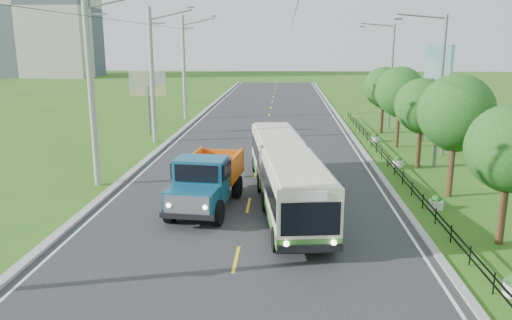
# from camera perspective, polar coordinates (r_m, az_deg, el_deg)

# --- Properties ---
(ground) EXTENTS (240.00, 240.00, 0.00)m
(ground) POSITION_cam_1_polar(r_m,az_deg,el_deg) (17.84, -2.29, -11.31)
(ground) COLOR #2E5E16
(ground) RESTS_ON ground
(road) EXTENTS (14.00, 120.00, 0.02)m
(road) POSITION_cam_1_polar(r_m,az_deg,el_deg) (36.93, 0.71, 1.69)
(road) COLOR #28282B
(road) RESTS_ON ground
(curb_left) EXTENTS (0.40, 120.00, 0.15)m
(curb_left) POSITION_cam_1_polar(r_m,az_deg,el_deg) (37.93, -10.22, 1.88)
(curb_left) COLOR #9E9E99
(curb_left) RESTS_ON ground
(curb_right) EXTENTS (0.30, 120.00, 0.10)m
(curb_right) POSITION_cam_1_polar(r_m,az_deg,el_deg) (37.30, 11.76, 1.58)
(curb_right) COLOR #9E9E99
(curb_right) RESTS_ON ground
(edge_line_left) EXTENTS (0.12, 120.00, 0.00)m
(edge_line_left) POSITION_cam_1_polar(r_m,az_deg,el_deg) (37.81, -9.41, 1.80)
(edge_line_left) COLOR silver
(edge_line_left) RESTS_ON road
(edge_line_right) EXTENTS (0.12, 120.00, 0.00)m
(edge_line_right) POSITION_cam_1_polar(r_m,az_deg,el_deg) (37.23, 11.00, 1.55)
(edge_line_right) COLOR silver
(edge_line_right) RESTS_ON road
(centre_dash) EXTENTS (0.12, 2.20, 0.00)m
(centre_dash) POSITION_cam_1_polar(r_m,az_deg,el_deg) (17.83, -2.29, -11.25)
(centre_dash) COLOR yellow
(centre_dash) RESTS_ON road
(railing_right) EXTENTS (0.04, 40.00, 0.60)m
(railing_right) POSITION_cam_1_polar(r_m,az_deg,el_deg) (31.62, 14.84, -0.20)
(railing_right) COLOR black
(railing_right) RESTS_ON ground
(pole_near) EXTENTS (3.51, 0.32, 10.00)m
(pole_near) POSITION_cam_1_polar(r_m,az_deg,el_deg) (27.12, -18.27, 7.69)
(pole_near) COLOR gray
(pole_near) RESTS_ON ground
(pole_mid) EXTENTS (3.51, 0.32, 10.00)m
(pole_mid) POSITION_cam_1_polar(r_m,az_deg,el_deg) (38.51, -11.74, 9.53)
(pole_mid) COLOR gray
(pole_mid) RESTS_ON ground
(pole_far) EXTENTS (3.51, 0.32, 10.00)m
(pole_far) POSITION_cam_1_polar(r_m,az_deg,el_deg) (50.19, -8.20, 10.47)
(pole_far) COLOR gray
(pole_far) RESTS_ON ground
(tree_second) EXTENTS (3.18, 3.26, 5.30)m
(tree_second) POSITION_cam_1_polar(r_m,az_deg,el_deg) (20.42, 26.98, 0.80)
(tree_second) COLOR #382314
(tree_second) RESTS_ON ground
(tree_third) EXTENTS (3.60, 3.62, 6.00)m
(tree_third) POSITION_cam_1_polar(r_m,az_deg,el_deg) (25.87, 21.89, 4.69)
(tree_third) COLOR #382314
(tree_third) RESTS_ON ground
(tree_fourth) EXTENTS (3.24, 3.31, 5.40)m
(tree_fourth) POSITION_cam_1_polar(r_m,az_deg,el_deg) (31.61, 18.46, 5.62)
(tree_fourth) COLOR #382314
(tree_fourth) RESTS_ON ground
(tree_fifth) EXTENTS (3.48, 3.52, 5.80)m
(tree_fifth) POSITION_cam_1_polar(r_m,az_deg,el_deg) (37.38, 16.14, 7.27)
(tree_fifth) COLOR #382314
(tree_fifth) RESTS_ON ground
(tree_back) EXTENTS (3.30, 3.36, 5.50)m
(tree_back) POSITION_cam_1_polar(r_m,az_deg,el_deg) (43.24, 14.40, 7.85)
(tree_back) COLOR #382314
(tree_back) RESTS_ON ground
(streetlight_mid) EXTENTS (3.02, 0.20, 9.07)m
(streetlight_mid) POSITION_cam_1_polar(r_m,az_deg,el_deg) (31.56, 20.09, 7.90)
(streetlight_mid) COLOR slate
(streetlight_mid) RESTS_ON ground
(streetlight_far) EXTENTS (3.02, 0.20, 9.07)m
(streetlight_far) POSITION_cam_1_polar(r_m,az_deg,el_deg) (45.12, 15.04, 9.62)
(streetlight_far) COLOR slate
(streetlight_far) RESTS_ON ground
(planter_near) EXTENTS (0.64, 0.64, 0.67)m
(planter_near) POSITION_cam_1_polar(r_m,az_deg,el_deg) (24.28, 19.89, -4.64)
(planter_near) COLOR silver
(planter_near) RESTS_ON ground
(planter_mid) EXTENTS (0.64, 0.64, 0.67)m
(planter_mid) POSITION_cam_1_polar(r_m,az_deg,el_deg) (31.75, 15.90, -0.24)
(planter_mid) COLOR silver
(planter_mid) RESTS_ON ground
(planter_far) EXTENTS (0.64, 0.64, 0.67)m
(planter_far) POSITION_cam_1_polar(r_m,az_deg,el_deg) (39.43, 13.45, 2.47)
(planter_far) COLOR silver
(planter_far) RESTS_ON ground
(billboard_left) EXTENTS (3.00, 0.20, 5.20)m
(billboard_left) POSITION_cam_1_polar(r_m,az_deg,el_deg) (41.81, -12.26, 8.09)
(billboard_left) COLOR slate
(billboard_left) RESTS_ON ground
(billboard_right) EXTENTS (0.24, 6.00, 7.30)m
(billboard_right) POSITION_cam_1_polar(r_m,az_deg,el_deg) (37.74, 20.00, 9.33)
(billboard_right) COLOR slate
(billboard_right) RESTS_ON ground
(apartment_near) EXTENTS (28.00, 14.00, 30.00)m
(apartment_near) POSITION_cam_1_polar(r_m,az_deg,el_deg) (124.97, -24.59, 15.58)
(apartment_near) COLOR #B7B2A3
(apartment_near) RESTS_ON ground
(bus) EXTENTS (3.97, 14.10, 2.69)m
(bus) POSITION_cam_1_polar(r_m,az_deg,el_deg) (23.44, 3.31, -1.09)
(bus) COLOR #37742E
(bus) RESTS_ON ground
(dump_truck) EXTENTS (2.95, 6.29, 2.55)m
(dump_truck) POSITION_cam_1_polar(r_m,az_deg,el_deg) (22.76, -5.67, -2.02)
(dump_truck) COLOR navy
(dump_truck) RESTS_ON ground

